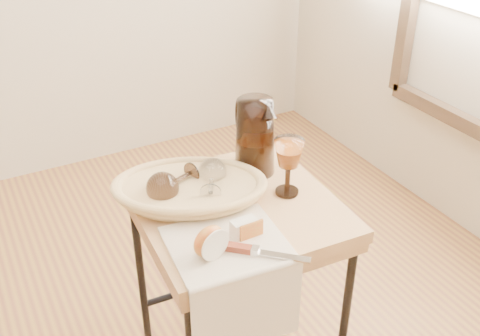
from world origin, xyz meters
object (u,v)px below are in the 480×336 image
side_table (237,294)px  goblet_lying_b (212,181)px  pitcher (255,136)px  tea_towel (227,244)px  goblet_lying_a (175,181)px  wine_goblet (288,167)px  bread_basket (190,190)px  apple_half (209,241)px  table_knife (258,251)px

side_table → goblet_lying_b: bearing=127.2°
side_table → pitcher: 0.47m
tea_towel → goblet_lying_a: bearing=102.6°
pitcher → wine_goblet: bearing=-67.5°
goblet_lying_b → pitcher: bearing=-40.8°
goblet_lying_a → wine_goblet: wine_goblet is taller
side_table → bread_basket: bearing=141.0°
goblet_lying_b → pitcher: pitcher is taller
goblet_lying_b → wine_goblet: bearing=-84.4°
pitcher → wine_goblet: size_ratio=1.61×
tea_towel → goblet_lying_b: size_ratio=2.13×
wine_goblet → apple_half: wine_goblet is taller
bread_basket → goblet_lying_a: bearing=178.3°
goblet_lying_b → goblet_lying_a: bearing=94.4°
goblet_lying_b → wine_goblet: (0.19, -0.08, 0.03)m
side_table → goblet_lying_b: (-0.04, 0.06, 0.38)m
tea_towel → goblet_lying_a: 0.25m
tea_towel → goblet_lying_b: 0.21m
goblet_lying_a → wine_goblet: (0.28, -0.12, 0.03)m
tea_towel → wine_goblet: wine_goblet is taller
bread_basket → wine_goblet: size_ratio=2.23×
goblet_lying_a → pitcher: bearing=165.7°
goblet_lying_a → apple_half: 0.26m
bread_basket → wine_goblet: bearing=2.5°
bread_basket → tea_towel: bearing=-65.8°
apple_half → goblet_lying_a: bearing=69.3°
goblet_lying_b → pitcher: (0.17, 0.07, 0.06)m
table_knife → side_table: bearing=117.8°
bread_basket → apple_half: size_ratio=4.33×
side_table → table_knife: (-0.06, -0.21, 0.34)m
tea_towel → bread_basket: size_ratio=0.75×
pitcher → tea_towel: bearing=-115.9°
side_table → wine_goblet: (0.15, -0.02, 0.41)m
apple_half → wine_goblet: bearing=10.1°
wine_goblet → pitcher: bearing=98.1°
goblet_lying_a → table_knife: 0.32m
apple_half → side_table: bearing=30.8°
pitcher → wine_goblet: pitcher is taller
pitcher → wine_goblet: (0.02, -0.14, -0.03)m
bread_basket → goblet_lying_a: size_ratio=2.60×
tea_towel → goblet_lying_a: size_ratio=1.94×
bread_basket → goblet_lying_b: (0.05, -0.02, 0.03)m
tea_towel → goblet_lying_b: bearing=79.5°
goblet_lying_b → pitcher: size_ratio=0.48×
side_table → tea_towel: size_ratio=2.39×
goblet_lying_b → table_knife: (-0.01, -0.27, -0.04)m
tea_towel → bread_basket: bearing=94.7°
wine_goblet → bread_basket: bearing=157.7°
side_table → apple_half: bearing=-134.0°
wine_goblet → goblet_lying_a: bearing=157.2°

